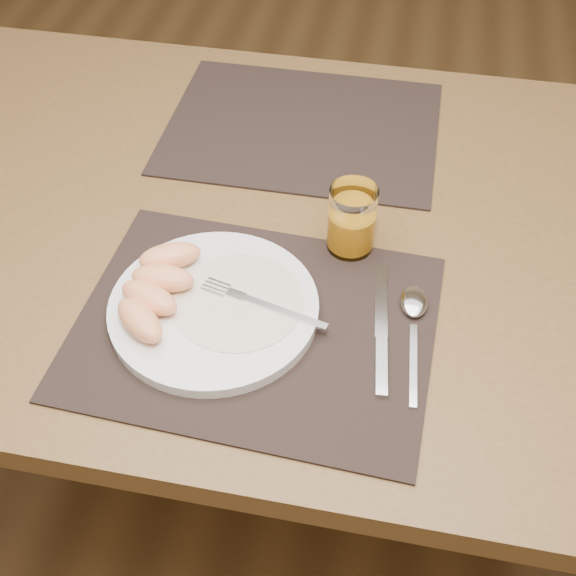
# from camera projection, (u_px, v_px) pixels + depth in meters

# --- Properties ---
(ground) EXTENTS (5.00, 5.00, 0.00)m
(ground) POSITION_uv_depth(u_px,v_px,m) (291.00, 467.00, 1.62)
(ground) COLOR brown
(ground) RESTS_ON ground
(table) EXTENTS (1.40, 0.90, 0.75)m
(table) POSITION_uv_depth(u_px,v_px,m) (292.00, 255.00, 1.13)
(table) COLOR brown
(table) RESTS_ON ground
(placemat_near) EXTENTS (0.46, 0.37, 0.00)m
(placemat_near) POSITION_uv_depth(u_px,v_px,m) (255.00, 325.00, 0.92)
(placemat_near) COLOR black
(placemat_near) RESTS_ON table
(placemat_far) EXTENTS (0.45, 0.35, 0.00)m
(placemat_far) POSITION_uv_depth(u_px,v_px,m) (302.00, 127.00, 1.22)
(placemat_far) COLOR black
(placemat_far) RESTS_ON table
(plate) EXTENTS (0.27, 0.27, 0.02)m
(plate) POSITION_uv_depth(u_px,v_px,m) (214.00, 308.00, 0.93)
(plate) COLOR white
(plate) RESTS_ON placemat_near
(plate_dressing) EXTENTS (0.17, 0.17, 0.00)m
(plate_dressing) POSITION_uv_depth(u_px,v_px,m) (238.00, 301.00, 0.92)
(plate_dressing) COLOR white
(plate_dressing) RESTS_ON plate
(fork) EXTENTS (0.17, 0.06, 0.00)m
(fork) POSITION_uv_depth(u_px,v_px,m) (253.00, 301.00, 0.92)
(fork) COLOR silver
(fork) RESTS_ON plate
(knife) EXTENTS (0.04, 0.22, 0.01)m
(knife) POSITION_uv_depth(u_px,v_px,m) (381.00, 337.00, 0.90)
(knife) COLOR silver
(knife) RESTS_ON placemat_near
(spoon) EXTENTS (0.04, 0.19, 0.01)m
(spoon) POSITION_uv_depth(u_px,v_px,m) (414.00, 310.00, 0.93)
(spoon) COLOR silver
(spoon) RESTS_ON placemat_near
(juice_glass) EXTENTS (0.07, 0.07, 0.10)m
(juice_glass) POSITION_uv_depth(u_px,v_px,m) (352.00, 222.00, 0.98)
(juice_glass) COLOR white
(juice_glass) RESTS_ON placemat_near
(grapefruit_wedges) EXTENTS (0.09, 0.19, 0.03)m
(grapefruit_wedges) POSITION_uv_depth(u_px,v_px,m) (156.00, 287.00, 0.92)
(grapefruit_wedges) COLOR #FFA268
(grapefruit_wedges) RESTS_ON plate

